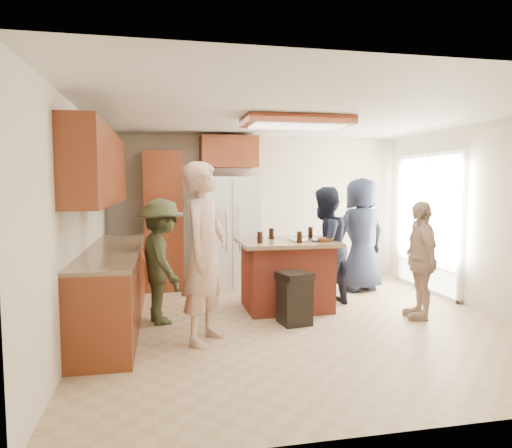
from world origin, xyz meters
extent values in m
plane|color=tan|center=(0.00, 0.00, 0.00)|extent=(5.00, 5.00, 0.00)
plane|color=white|center=(0.00, 0.00, 2.50)|extent=(5.00, 5.00, 0.00)
plane|color=beige|center=(0.00, 2.50, 1.25)|extent=(5.00, 0.00, 5.00)
plane|color=beige|center=(0.00, -2.50, 1.25)|extent=(5.00, 0.00, 5.00)
plane|color=beige|center=(-2.50, 0.00, 1.25)|extent=(0.00, 5.00, 5.00)
plane|color=beige|center=(2.50, 0.00, 1.25)|extent=(0.00, 5.00, 5.00)
cube|color=white|center=(2.48, 1.20, 1.05)|extent=(0.02, 1.60, 2.10)
cube|color=white|center=(2.46, 1.20, 1.05)|extent=(0.08, 1.72, 2.10)
cube|color=maroon|center=(0.00, 0.20, 2.44)|extent=(1.30, 0.70, 0.10)
cube|color=white|center=(0.00, 0.20, 2.38)|extent=(1.10, 0.50, 0.02)
cube|color=olive|center=(4.00, 1.20, -0.05)|extent=(3.00, 3.00, 0.10)
imported|color=tan|center=(-1.18, -0.42, 0.96)|extent=(0.78, 0.86, 1.92)
imported|color=black|center=(0.56, 0.69, 0.82)|extent=(0.94, 0.85, 1.65)
imported|color=#1B2236|center=(1.45, 1.45, 0.89)|extent=(0.98, 0.76, 1.79)
imported|color=tan|center=(1.54, -0.10, 0.74)|extent=(0.61, 0.94, 1.48)
imported|color=#373F25|center=(-1.64, 0.36, 0.76)|extent=(0.71, 1.07, 1.51)
cube|color=maroon|center=(-2.20, 0.40, 0.44)|extent=(0.60, 3.00, 0.88)
cube|color=#846B4C|center=(-2.20, 0.40, 0.90)|extent=(0.64, 3.00, 0.04)
cube|color=maroon|center=(-2.33, 0.40, 1.88)|extent=(0.35, 3.00, 0.85)
cube|color=maroon|center=(-1.60, 2.20, 1.10)|extent=(0.60, 0.60, 2.20)
cube|color=maroon|center=(-0.55, 2.20, 2.20)|extent=(0.90, 0.60, 0.50)
cube|color=white|center=(-0.55, 2.12, 0.90)|extent=(0.90, 0.72, 1.80)
cube|color=gray|center=(-0.55, 1.75, 0.90)|extent=(0.01, 0.01, 1.71)
cylinder|color=silver|center=(-0.65, 1.73, 0.99)|extent=(0.02, 0.02, 0.70)
cylinder|color=silver|center=(-0.45, 1.73, 0.99)|extent=(0.02, 0.02, 0.70)
cube|color=#A93E2B|center=(0.01, 0.66, 0.44)|extent=(1.10, 0.85, 0.88)
cube|color=#917553|center=(0.01, 0.66, 0.91)|extent=(1.28, 1.03, 0.05)
cube|color=silver|center=(0.26, 0.61, 0.94)|extent=(0.47, 0.38, 0.02)
imported|color=brown|center=(0.46, 0.41, 0.96)|extent=(0.24, 0.24, 0.05)
cylinder|color=black|center=(-0.40, 0.43, 1.01)|extent=(0.07, 0.07, 0.15)
cylinder|color=black|center=(-0.15, 0.84, 1.01)|extent=(0.07, 0.07, 0.15)
cylinder|color=black|center=(0.44, 0.94, 1.01)|extent=(0.07, 0.07, 0.15)
cylinder|color=black|center=(0.11, 0.38, 1.01)|extent=(0.07, 0.07, 0.15)
cube|color=black|center=(-0.07, -0.03, 0.28)|extent=(0.39, 0.39, 0.55)
cube|color=black|center=(-0.07, -0.03, 0.59)|extent=(0.44, 0.44, 0.08)
camera|label=1|loc=(-1.61, -5.21, 1.68)|focal=32.00mm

